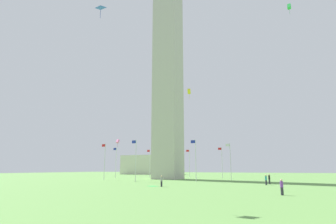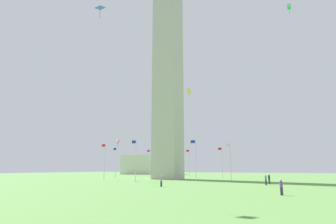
{
  "view_description": "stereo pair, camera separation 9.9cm",
  "coord_description": "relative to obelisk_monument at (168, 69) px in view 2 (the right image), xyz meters",
  "views": [
    {
      "loc": [
        -30.83,
        68.08,
        2.73
      ],
      "look_at": [
        0.0,
        0.0,
        18.12
      ],
      "focal_mm": 29.42,
      "sensor_mm": 36.0,
      "label": 1
    },
    {
      "loc": [
        -30.92,
        68.04,
        2.73
      ],
      "look_at": [
        0.0,
        0.0,
        18.12
      ],
      "focal_mm": 29.42,
      "sensor_mm": 36.0,
      "label": 2
    }
  ],
  "objects": [
    {
      "name": "person_teal_shirt",
      "position": [
        -26.21,
        17.66,
        -29.94
      ],
      "size": [
        0.32,
        0.32,
        1.71
      ],
      "rotation": [
        0.0,
        0.0,
        -0.41
      ],
      "color": "#2D2D38",
      "rests_on": "ground"
    },
    {
      "name": "obelisk_monument",
      "position": [
        0.0,
        0.0,
        0.0
      ],
      "size": [
        6.77,
        6.77,
        61.58
      ],
      "color": "#B7B2A8",
      "rests_on": "ground"
    },
    {
      "name": "ground_plane",
      "position": [
        0.0,
        0.0,
        -30.79
      ],
      "size": [
        260.0,
        260.0,
        0.0
      ],
      "primitive_type": "plane",
      "color": "#609347"
    },
    {
      "name": "flagpole_n",
      "position": [
        16.76,
        0.0,
        -25.96
      ],
      "size": [
        1.12,
        0.14,
        8.86
      ],
      "color": "silver",
      "rests_on": "ground"
    },
    {
      "name": "picnic_blanket_near_first_person",
      "position": [
        -10.12,
        28.21,
        -30.78
      ],
      "size": [
        2.27,
        2.16,
        0.01
      ],
      "primitive_type": "cube",
      "rotation": [
        0.0,
        0.0,
        2.56
      ],
      "color": "green",
      "rests_on": "ground"
    },
    {
      "name": "flagpole_e",
      "position": [
        0.05,
        16.71,
        -25.96
      ],
      "size": [
        1.12,
        0.14,
        8.86
      ],
      "color": "silver",
      "rests_on": "ground"
    },
    {
      "name": "person_black_shirt",
      "position": [
        -26.52,
        14.84,
        -29.9
      ],
      "size": [
        0.32,
        0.32,
        1.79
      ],
      "rotation": [
        0.0,
        0.0,
        -0.35
      ],
      "color": "#2D2D38",
      "rests_on": "ground"
    },
    {
      "name": "flagpole_nw",
      "position": [
        11.87,
        -11.81,
        -25.96
      ],
      "size": [
        1.12,
        0.14,
        8.86
      ],
      "color": "silver",
      "rests_on": "ground"
    },
    {
      "name": "kite_green_box",
      "position": [
        -32.32,
        18.02,
        0.75
      ],
      "size": [
        0.69,
        0.98,
        2.11
      ],
      "color": "green"
    },
    {
      "name": "flagpole_se",
      "position": [
        -11.76,
        11.81,
        -25.96
      ],
      "size": [
        1.12,
        0.14,
        8.86
      ],
      "color": "silver",
      "rests_on": "ground"
    },
    {
      "name": "kite_blue_diamond",
      "position": [
        -12.17,
        45.48,
        -10.13
      ],
      "size": [
        1.06,
        1.04,
        1.44
      ],
      "color": "blue"
    },
    {
      "name": "flagpole_ne",
      "position": [
        11.87,
        11.81,
        -25.96
      ],
      "size": [
        1.12,
        0.14,
        8.86
      ],
      "color": "silver",
      "rests_on": "ground"
    },
    {
      "name": "flagpole_sw",
      "position": [
        -11.76,
        -11.81,
        -25.96
      ],
      "size": [
        1.12,
        0.14,
        8.86
      ],
      "color": "silver",
      "rests_on": "ground"
    },
    {
      "name": "flagpole_w",
      "position": [
        0.05,
        -16.71,
        -25.96
      ],
      "size": [
        1.12,
        0.14,
        8.86
      ],
      "color": "silver",
      "rests_on": "ground"
    },
    {
      "name": "distant_building",
      "position": [
        33.19,
        -51.12,
        -26.29
      ],
      "size": [
        24.93,
        12.35,
        8.99
      ],
      "color": "beige",
      "rests_on": "ground"
    },
    {
      "name": "kite_pink_box",
      "position": [
        8.04,
        12.03,
        -21.54
      ],
      "size": [
        0.56,
        0.97,
        1.94
      ],
      "color": "pink"
    },
    {
      "name": "kite_yellow_box",
      "position": [
        -8.37,
        5.73,
        -9.19
      ],
      "size": [
        0.91,
        1.33,
        2.6
      ],
      "color": "yellow"
    },
    {
      "name": "person_gray_shirt",
      "position": [
        -11.97,
        28.85,
        -29.94
      ],
      "size": [
        0.32,
        0.32,
        1.7
      ],
      "rotation": [
        0.0,
        0.0,
        -0.66
      ],
      "color": "#2D2D38",
      "rests_on": "ground"
    },
    {
      "name": "flagpole_s",
      "position": [
        -16.65,
        0.0,
        -25.96
      ],
      "size": [
        1.12,
        0.14,
        8.86
      ],
      "color": "silver",
      "rests_on": "ground"
    },
    {
      "name": "person_purple_shirt",
      "position": [
        -29.41,
        35.99,
        -29.97
      ],
      "size": [
        0.32,
        0.32,
        1.66
      ],
      "rotation": [
        0.0,
        0.0,
        -0.33
      ],
      "color": "#2D2D38",
      "rests_on": "ground"
    }
  ]
}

